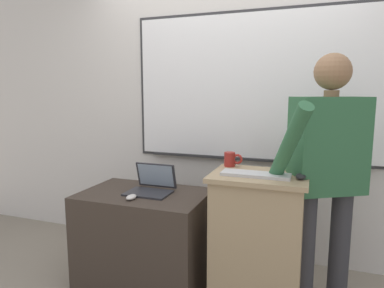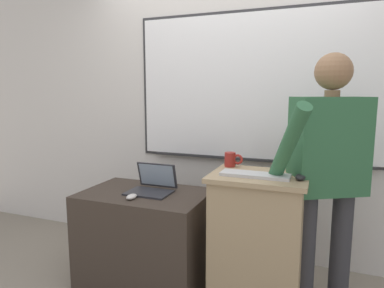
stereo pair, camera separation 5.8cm
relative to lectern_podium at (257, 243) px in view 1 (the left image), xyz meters
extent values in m
cube|color=silver|center=(-0.40, 0.83, 0.97)|extent=(6.40, 0.12, 2.87)
cube|color=#2D2D30|center=(-0.17, 0.77, 1.02)|extent=(2.12, 0.02, 1.25)
cube|color=white|center=(-0.17, 0.76, 1.02)|extent=(2.07, 0.02, 1.20)
cube|color=#2D2D30|center=(-0.17, 0.75, 0.41)|extent=(1.87, 0.04, 0.02)
cube|color=tan|center=(0.00, 0.00, -0.02)|extent=(0.56, 0.43, 0.90)
cube|color=tan|center=(0.00, 0.00, 0.45)|extent=(0.60, 0.46, 0.03)
cube|color=#382D26|center=(-0.85, 0.04, -0.11)|extent=(0.92, 0.61, 0.71)
cylinder|color=#333338|center=(0.29, 0.09, -0.06)|extent=(0.13, 0.13, 0.81)
cylinder|color=#333338|center=(0.51, 0.21, -0.06)|extent=(0.13, 0.13, 0.81)
cube|color=#2D603D|center=(0.40, 0.15, 0.65)|extent=(0.51, 0.42, 0.61)
cylinder|color=#8C6647|center=(0.40, 0.15, 0.97)|extent=(0.09, 0.09, 0.04)
sphere|color=#8C6647|center=(0.40, 0.15, 1.10)|extent=(0.22, 0.22, 0.22)
cylinder|color=#2D603D|center=(0.18, -0.15, 0.68)|extent=(0.28, 0.41, 0.51)
cylinder|color=#2D603D|center=(0.62, 0.28, 0.62)|extent=(0.08, 0.08, 0.58)
cube|color=#28282D|center=(-0.80, 0.02, 0.25)|extent=(0.32, 0.22, 0.01)
cube|color=#28282D|center=(-0.80, 0.16, 0.35)|extent=(0.31, 0.06, 0.19)
cube|color=#8C9EB2|center=(-0.80, 0.15, 0.35)|extent=(0.28, 0.05, 0.17)
cube|color=silver|center=(-0.01, -0.06, 0.47)|extent=(0.42, 0.14, 0.02)
ellipsoid|color=silver|center=(-0.85, -0.14, 0.26)|extent=(0.06, 0.10, 0.03)
ellipsoid|color=black|center=(0.25, -0.04, 0.48)|extent=(0.06, 0.10, 0.03)
cylinder|color=maroon|center=(-0.23, 0.16, 0.51)|extent=(0.08, 0.08, 0.10)
torus|color=maroon|center=(-0.18, 0.16, 0.52)|extent=(0.07, 0.02, 0.07)
camera|label=1|loc=(0.32, -2.14, 0.98)|focal=32.00mm
camera|label=2|loc=(0.37, -2.12, 0.98)|focal=32.00mm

